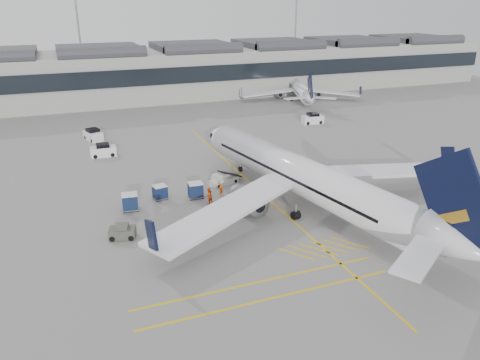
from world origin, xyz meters
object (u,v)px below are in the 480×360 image
object	(u,v)px
ramp_agent_a	(221,190)
pushback_tug	(122,232)
airliner_main	(305,178)
ramp_agent_b	(209,196)
baggage_cart_a	(247,206)
belt_loader	(223,180)

from	to	relation	value
ramp_agent_a	pushback_tug	xyz separation A→B (m)	(-12.71, -6.53, -0.17)
airliner_main	ramp_agent_a	xyz separation A→B (m)	(-7.86, 6.45, -2.71)
airliner_main	ramp_agent_a	distance (m)	10.52
airliner_main	ramp_agent_b	size ratio (longest dim) A/B	22.16
baggage_cart_a	pushback_tug	bearing A→B (deg)	176.22
pushback_tug	baggage_cart_a	bearing A→B (deg)	18.98
belt_loader	ramp_agent_b	distance (m)	6.46
baggage_cart_a	ramp_agent_a	world-z (taller)	baggage_cart_a
ramp_agent_b	pushback_tug	xyz separation A→B (m)	(-10.59, -4.82, -0.37)
airliner_main	pushback_tug	bearing A→B (deg)	169.64
airliner_main	baggage_cart_a	bearing A→B (deg)	165.24
baggage_cart_a	ramp_agent_b	distance (m)	5.25
ramp_agent_a	baggage_cart_a	bearing A→B (deg)	-108.96
airliner_main	baggage_cart_a	size ratio (longest dim) A/B	25.16
ramp_agent_a	pushback_tug	bearing A→B (deg)	178.92
belt_loader	pushback_tug	world-z (taller)	belt_loader
pushback_tug	airliner_main	bearing A→B (deg)	16.77
airliner_main	ramp_agent_b	world-z (taller)	airliner_main
airliner_main	belt_loader	distance (m)	12.23
pushback_tug	ramp_agent_b	bearing A→B (deg)	41.01
airliner_main	pushback_tug	distance (m)	20.77
airliner_main	pushback_tug	world-z (taller)	airliner_main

